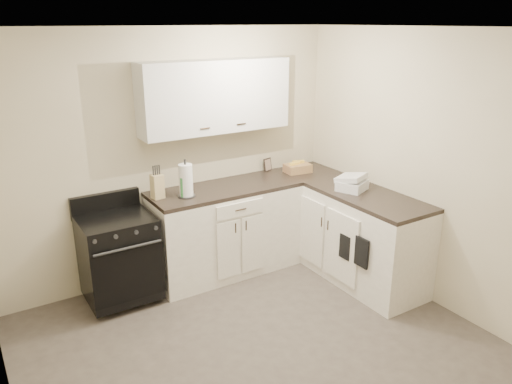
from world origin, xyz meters
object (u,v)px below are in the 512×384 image
knife_block (157,186)px  countertop_grill (352,185)px  stove (119,257)px  wicker_basket (298,168)px  paper_towel (186,181)px

knife_block → countertop_grill: bearing=-31.9°
stove → knife_block: size_ratio=3.38×
knife_block → wicker_basket: bearing=-7.6°
paper_towel → wicker_basket: paper_towel is taller
paper_towel → wicker_basket: 1.40m
wicker_basket → countertop_grill: countertop_grill is taller
wicker_basket → countertop_grill: (0.09, -0.79, 0.00)m
stove → wicker_basket: wicker_basket is taller
paper_towel → countertop_grill: size_ratio=1.19×
stove → knife_block: bearing=9.4°
paper_towel → countertop_grill: paper_towel is taller
wicker_basket → stove: bearing=-178.4°
knife_block → stove: bearing=-177.7°
stove → wicker_basket: (2.08, 0.06, 0.53)m
wicker_basket → countertop_grill: 0.79m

